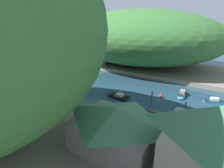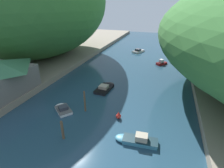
# 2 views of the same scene
# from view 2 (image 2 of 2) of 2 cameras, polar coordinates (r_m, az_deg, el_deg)

# --- Properties ---
(water_surface) EXTENTS (130.00, 130.00, 0.00)m
(water_surface) POSITION_cam_2_polar(r_m,az_deg,el_deg) (37.11, 4.54, 2.16)
(water_surface) COLOR #234256
(water_surface) RESTS_ON ground
(left_bank) EXTENTS (22.00, 120.00, 1.07)m
(left_bank) POSITION_cam_2_polar(r_m,az_deg,el_deg) (48.05, -24.44, 6.00)
(left_bank) COLOR gray
(left_bank) RESTS_ON ground
(hillside_left) EXTENTS (32.85, 45.99, 27.20)m
(hillside_left) POSITION_cam_2_polar(r_m,az_deg,el_deg) (51.41, -23.60, 23.47)
(hillside_left) COLOR #387033
(hillside_left) RESTS_ON left_bank
(boathouse_shed) EXTENTS (7.83, 10.14, 5.41)m
(boathouse_shed) POSITION_cam_2_polar(r_m,az_deg,el_deg) (32.56, -32.81, 2.10)
(boathouse_shed) COLOR slate
(boathouse_shed) RESTS_ON left_bank
(right_bank_cottage) EXTENTS (4.87, 6.09, 4.88)m
(right_bank_cottage) POSITION_cam_2_polar(r_m,az_deg,el_deg) (47.27, 30.59, 8.38)
(right_bank_cottage) COLOR slate
(right_bank_cottage) RESTS_ON right_bank
(boat_open_rowboat) EXTENTS (3.12, 3.26, 1.37)m
(boat_open_rowboat) POSITION_cam_2_polar(r_m,az_deg,el_deg) (46.83, 16.08, 6.67)
(boat_open_rowboat) COLOR red
(boat_open_rowboat) RESTS_ON water_surface
(boat_near_quay) EXTENTS (4.90, 1.75, 1.17)m
(boat_near_quay) POSITION_cam_2_polar(r_m,az_deg,el_deg) (20.78, 7.87, -17.56)
(boat_near_quay) COLOR teal
(boat_near_quay) RESTS_ON water_surface
(boat_far_upstream) EXTENTS (4.03, 5.56, 1.11)m
(boat_far_upstream) POSITION_cam_2_polar(r_m,az_deg,el_deg) (57.90, 8.79, 10.67)
(boat_far_upstream) COLOR white
(boat_far_upstream) RESTS_ON water_surface
(boat_white_cruiser) EXTENTS (3.84, 3.60, 0.92)m
(boat_white_cruiser) POSITION_cam_2_polar(r_m,az_deg,el_deg) (26.76, -15.79, -7.75)
(boat_white_cruiser) COLOR white
(boat_white_cruiser) RESTS_ON water_surface
(boat_red_skiff) EXTENTS (2.58, 5.41, 0.99)m
(boat_red_skiff) POSITION_cam_2_polar(r_m,az_deg,el_deg) (31.91, -2.19, -1.11)
(boat_red_skiff) COLOR black
(boat_red_skiff) RESTS_ON water_surface
(mooring_post_nearest) EXTENTS (0.29, 0.29, 2.52)m
(mooring_post_nearest) POSITION_cam_2_polar(r_m,az_deg,el_deg) (21.21, -15.90, -14.17)
(mooring_post_nearest) COLOR brown
(mooring_post_nearest) RESTS_ON water_surface
(mooring_post_second) EXTENTS (0.26, 0.26, 3.29)m
(mooring_post_second) POSITION_cam_2_polar(r_m,az_deg,el_deg) (25.22, -8.90, -5.55)
(mooring_post_second) COLOR brown
(mooring_post_second) RESTS_ON water_surface
(channel_buoy_near) EXTENTS (0.71, 0.71, 1.07)m
(channel_buoy_near) POSITION_cam_2_polar(r_m,az_deg,el_deg) (24.07, 2.14, -10.36)
(channel_buoy_near) COLOR red
(channel_buoy_near) RESTS_ON water_surface
(person_by_boathouse) EXTENTS (0.25, 0.39, 1.69)m
(person_by_boathouse) POSITION_cam_2_polar(r_m,az_deg,el_deg) (31.23, -29.99, -1.76)
(person_by_boathouse) COLOR #282D3D
(person_by_boathouse) RESTS_ON left_bank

